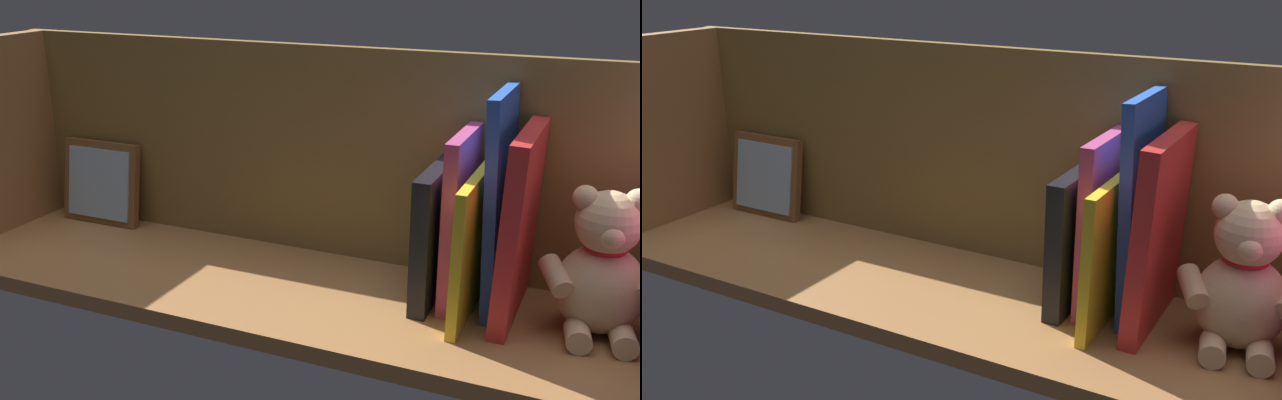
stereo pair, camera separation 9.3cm
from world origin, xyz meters
TOP-DOWN VIEW (x-y plane):
  - ground_plane at (0.00, 0.00)cm, footprint 113.51×28.61cm
  - shelf_back_panel at (0.00, -12.05)cm, footprint 113.51×1.50cm
  - teddy_bear at (-34.07, -2.39)cm, footprint 14.04×12.48cm
  - book_1 at (-24.35, -2.85)cm, footprint 2.98×16.11cm
  - book_2 at (-21.62, -4.55)cm, footprint 2.42×12.71cm
  - book_3 at (-19.34, -1.87)cm, footprint 1.51×18.06cm
  - book_4 at (-16.94, -4.45)cm, footprint 1.68×12.91cm
  - book_5 at (-14.06, -3.68)cm, footprint 2.21×14.44cm
  - picture_frame_leaning at (42.74, -8.86)cm, footprint 14.05×3.55cm

SIDE VIEW (x-z plane):
  - ground_plane at x=0.00cm, z-range -2.20..0.00cm
  - picture_frame_leaning at x=42.74cm, z-range -0.10..13.26cm
  - teddy_bear at x=-34.07cm, z-range -1.05..16.53cm
  - book_5 at x=-14.06cm, z-range 0.00..17.23cm
  - book_3 at x=-19.34cm, z-range -0.01..17.66cm
  - book_4 at x=-16.94cm, z-range 0.00..21.65cm
  - book_1 at x=-24.35cm, z-range -0.03..23.07cm
  - book_2 at x=-21.62cm, z-range -0.02..26.99cm
  - shelf_back_panel at x=0.00cm, z-range 0.00..30.02cm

